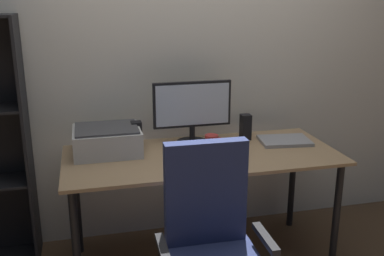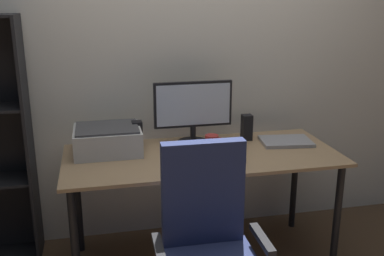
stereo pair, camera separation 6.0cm
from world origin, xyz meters
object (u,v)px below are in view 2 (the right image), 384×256
keyboard (205,163)px  laptop (286,141)px  mouse (237,159)px  desk (202,166)px  speaker_left (137,134)px  printer (108,139)px  monitor (193,108)px  coffee_mug (212,143)px  speaker_right (247,127)px

keyboard → laptop: 0.66m
mouse → desk: bearing=117.5°
desk → mouse: 0.26m
speaker_left → printer: bearing=-164.9°
laptop → speaker_left: 0.96m
desk → laptop: size_ratio=5.17×
monitor → mouse: monitor is taller
coffee_mug → speaker_left: speaker_left is taller
desk → coffee_mug: coffee_mug is taller
mouse → speaker_right: (0.19, 0.38, 0.07)m
monitor → laptop: bearing=-12.6°
keyboard → speaker_left: 0.52m
mouse → speaker_left: (-0.54, 0.38, 0.07)m
mouse → printer: 0.80m
laptop → speaker_right: (-0.23, 0.12, 0.07)m
monitor → printer: bearing=-174.0°
keyboard → mouse: 0.19m
keyboard → printer: bearing=145.3°
monitor → speaker_right: bearing=-1.3°
speaker_left → speaker_right: (0.72, 0.00, 0.00)m
desk → mouse: size_ratio=17.24×
monitor → printer: monitor is taller
keyboard → coffee_mug: bearing=63.7°
desk → keyboard: 0.20m
desk → printer: (-0.56, 0.16, 0.16)m
printer → mouse: bearing=-24.6°
mouse → printer: (-0.72, 0.33, 0.06)m
monitor → laptop: 0.64m
monitor → speaker_left: 0.39m
coffee_mug → laptop: size_ratio=0.33×
mouse → keyboard: bearing=165.9°
coffee_mug → printer: 0.64m
coffee_mug → laptop: 0.52m
monitor → laptop: (0.59, -0.13, -0.22)m
mouse → printer: bearing=138.9°
speaker_left → printer: 0.19m
laptop → printer: printer is taller
desk → mouse: bearing=-46.1°
keyboard → printer: 0.63m
monitor → coffee_mug: size_ratio=4.71×
mouse → speaker_right: size_ratio=0.56×
desk → laptop: laptop is taller
desk → speaker_left: bearing=150.7°
speaker_right → desk: bearing=-149.5°
monitor → speaker_right: 0.39m
printer → coffee_mug: bearing=-12.3°
monitor → speaker_right: monitor is taller
laptop → printer: bearing=-176.7°
monitor → coffee_mug: 0.27m
desk → coffee_mug: (0.07, 0.02, 0.13)m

